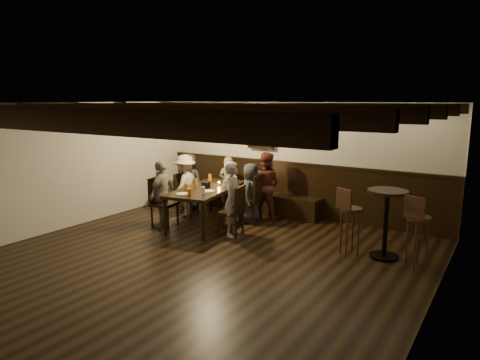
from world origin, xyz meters
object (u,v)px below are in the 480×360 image
Objects in this scene: person_bench_left at (189,182)px; bar_stool_right at (417,241)px; chair_right_near at (249,208)px; person_left_far at (162,194)px; person_bench_right at (265,185)px; dining_table at (207,191)px; chair_left_near at (187,203)px; person_bench_centre at (229,184)px; chair_left_far at (164,212)px; person_right_near at (251,193)px; high_top_table at (386,214)px; chair_right_far at (232,220)px; bar_stool_left at (349,230)px; person_right_far at (233,199)px; person_left_near at (185,185)px.

bar_stool_right is (4.99, -0.80, -0.22)m from person_bench_left.
chair_right_near is 1.76m from person_left_far.
person_bench_right is 1.26× the size of bar_stool_right.
dining_table is 0.94m from chair_left_near.
person_left_far is (0.40, -1.30, 0.02)m from person_bench_left.
person_bench_centre is at bearing 90.00° from dining_table.
chair_left_far is 1.75m from person_right_near.
high_top_table is at bearing 161.01° from person_bench_left.
person_bench_left is at bearing 50.18° from chair_right_far.
person_left_far is (-0.65, -0.58, -0.03)m from dining_table.
person_bench_left is at bearing -158.12° from chair_left_near.
chair_right_far is at bearing -150.23° from bar_stool_left.
chair_left_near is 0.66× the size of person_bench_right.
person_bench_right is at bearing 45.00° from dining_table.
chair_right_far is 0.85× the size of high_top_table.
dining_table is 1.56× the size of person_right_far.
person_bench_centre is 0.96m from person_right_near.
bar_stool_right is at bearing -17.38° from high_top_table.
person_bench_right is (-0.08, 1.36, 0.41)m from chair_right_far.
high_top_table is (4.06, 0.64, 0.42)m from chair_left_far.
chair_right_near is 2.89m from high_top_table.
person_left_far is at bearing 90.00° from person_right_far.
person_left_far reaches higher than person_right_near.
person_right_near is at bearing 121.47° from chair_left_far.
person_bench_centre reaches higher than person_right_near.
chair_right_far is 0.73× the size of person_bench_left.
person_bench_centre is (0.59, 0.72, 0.34)m from chair_left_near.
person_bench_centre is (-0.20, 1.03, -0.07)m from dining_table.
bar_stool_right is at bearing 85.34° from chair_left_far.
dining_table is 0.93m from chair_left_far.
person_left_near is at bearing -161.43° from bar_stool_left.
chair_right_far is 0.84× the size of bar_stool_left.
bar_stool_right reaches higher than high_top_table.
person_bench_centre is at bearing -9.46° from person_bench_right.
person_bench_left reaches higher than dining_table.
person_bench_left is at bearing -172.43° from chair_left_far.
chair_right_near is 0.90× the size of bar_stool_right.
person_bench_centre is at bearing -175.23° from bar_stool_left.
person_right_near is (0.03, 0.01, 0.30)m from chair_right_near.
person_bench_right is (0.91, 0.02, 0.08)m from person_bench_centre.
person_bench_centre is 0.91× the size of person_right_far.
chair_left_near is at bearing 90.00° from chair_right_near.
bar_stool_right is (4.73, -0.40, 0.13)m from chair_left_near.
person_right_far reaches higher than person_bench_centre.
person_right_far is 2.64m from high_top_table.
person_bench_right is 1.06× the size of person_left_near.
person_bench_right is (1.51, 0.75, 0.42)m from chair_left_near.
dining_table is 2.95m from bar_stool_left.
person_bench_centre reaches higher than chair_left_far.
chair_left_far is 1.69m from person_bench_centre.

